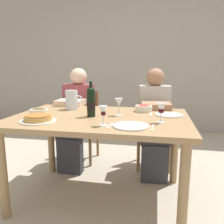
{
  "coord_description": "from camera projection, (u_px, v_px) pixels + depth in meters",
  "views": [
    {
      "loc": [
        0.47,
        -1.9,
        1.18
      ],
      "look_at": [
        0.09,
        0.08,
        0.79
      ],
      "focal_mm": 37.45,
      "sensor_mm": 36.0,
      "label": 1
    }
  ],
  "objects": [
    {
      "name": "wine_glass_centre",
      "position": [
        161.0,
        109.0,
        1.75
      ],
      "size": [
        0.07,
        0.07,
        0.15
      ],
      "color": "silver",
      "rests_on": "dining_table"
    },
    {
      "name": "fork_left_setting",
      "position": [
        110.0,
        125.0,
        1.68
      ],
      "size": [
        0.02,
        0.16,
        0.0
      ],
      "primitive_type": "cube",
      "rotation": [
        0.0,
        0.0,
        1.54
      ],
      "color": "silver",
      "rests_on": "dining_table"
    },
    {
      "name": "spoon_right_setting",
      "position": [
        151.0,
        114.0,
        2.06
      ],
      "size": [
        0.02,
        0.16,
        0.0
      ],
      "primitive_type": "cube",
      "rotation": [
        0.0,
        0.0,
        1.6
      ],
      "color": "silver",
      "rests_on": "dining_table"
    },
    {
      "name": "salad_bowl",
      "position": [
        144.0,
        108.0,
        2.2
      ],
      "size": [
        0.16,
        0.16,
        0.07
      ],
      "color": "silver",
      "rests_on": "dining_table"
    },
    {
      "name": "chair_right",
      "position": [
        153.0,
        124.0,
        2.8
      ],
      "size": [
        0.43,
        0.43,
        0.87
      ],
      "rotation": [
        0.0,
        0.0,
        3.21
      ],
      "color": "olive",
      "rests_on": "ground"
    },
    {
      "name": "water_pitcher",
      "position": [
        72.0,
        101.0,
        2.31
      ],
      "size": [
        0.17,
        0.12,
        0.19
      ],
      "color": "silver",
      "rests_on": "dining_table"
    },
    {
      "name": "wine_bottle",
      "position": [
        91.0,
        102.0,
        1.97
      ],
      "size": [
        0.07,
        0.07,
        0.3
      ],
      "color": "black",
      "rests_on": "dining_table"
    },
    {
      "name": "dinner_plate_left_setting",
      "position": [
        131.0,
        126.0,
        1.65
      ],
      "size": [
        0.26,
        0.26,
        0.01
      ],
      "primitive_type": "cylinder",
      "color": "white",
      "rests_on": "dining_table"
    },
    {
      "name": "chair_left",
      "position": [
        83.0,
        120.0,
        2.99
      ],
      "size": [
        0.41,
        0.41,
        0.87
      ],
      "rotation": [
        0.0,
        0.0,
        3.13
      ],
      "color": "olive",
      "rests_on": "ground"
    },
    {
      "name": "knife_right_setting",
      "position": [
        183.0,
        116.0,
        2.01
      ],
      "size": [
        0.01,
        0.18,
        0.0
      ],
      "primitive_type": "cube",
      "rotation": [
        0.0,
        0.0,
        1.57
      ],
      "color": "silver",
      "rests_on": "dining_table"
    },
    {
      "name": "back_wall",
      "position": [
        132.0,
        54.0,
        4.24
      ],
      "size": [
        8.0,
        0.1,
        2.8
      ],
      "primitive_type": "cube",
      "color": "#A3998E",
      "rests_on": "ground"
    },
    {
      "name": "wine_glass_left_diner",
      "position": [
        119.0,
        103.0,
        2.02
      ],
      "size": [
        0.07,
        0.07,
        0.15
      ],
      "color": "silver",
      "rests_on": "dining_table"
    },
    {
      "name": "knife_left_setting",
      "position": [
        152.0,
        127.0,
        1.63
      ],
      "size": [
        0.02,
        0.18,
        0.0
      ],
      "primitive_type": "cube",
      "rotation": [
        0.0,
        0.0,
        1.54
      ],
      "color": "silver",
      "rests_on": "dining_table"
    },
    {
      "name": "ground_plane",
      "position": [
        101.0,
        197.0,
        2.15
      ],
      "size": [
        8.0,
        8.0,
        0.0
      ],
      "primitive_type": "plane",
      "color": "#B2A893"
    },
    {
      "name": "dinner_plate_right_setting",
      "position": [
        168.0,
        115.0,
        2.03
      ],
      "size": [
        0.23,
        0.23,
        0.01
      ],
      "primitive_type": "cylinder",
      "color": "silver",
      "rests_on": "dining_table"
    },
    {
      "name": "diner_left",
      "position": [
        76.0,
        115.0,
        2.74
      ],
      "size": [
        0.34,
        0.5,
        1.16
      ],
      "rotation": [
        0.0,
        0.0,
        3.13
      ],
      "color": "#8E3D42",
      "rests_on": "ground"
    },
    {
      "name": "dining_table",
      "position": [
        100.0,
        127.0,
        2.02
      ],
      "size": [
        1.5,
        1.0,
        0.76
      ],
      "color": "#9E7A51",
      "rests_on": "ground"
    },
    {
      "name": "wine_glass_right_diner",
      "position": [
        103.0,
        112.0,
        1.67
      ],
      "size": [
        0.06,
        0.06,
        0.15
      ],
      "color": "silver",
      "rests_on": "dining_table"
    },
    {
      "name": "baked_tart",
      "position": [
        38.0,
        118.0,
        1.81
      ],
      "size": [
        0.28,
        0.28,
        0.06
      ],
      "color": "white",
      "rests_on": "dining_table"
    },
    {
      "name": "diner_right",
      "position": [
        155.0,
        119.0,
        2.54
      ],
      "size": [
        0.36,
        0.52,
        1.16
      ],
      "rotation": [
        0.0,
        0.0,
        3.21
      ],
      "color": "#B7B2A8",
      "rests_on": "ground"
    },
    {
      "name": "olive_bowl",
      "position": [
        39.0,
        111.0,
        2.09
      ],
      "size": [
        0.16,
        0.16,
        0.05
      ],
      "color": "silver",
      "rests_on": "dining_table"
    }
  ]
}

